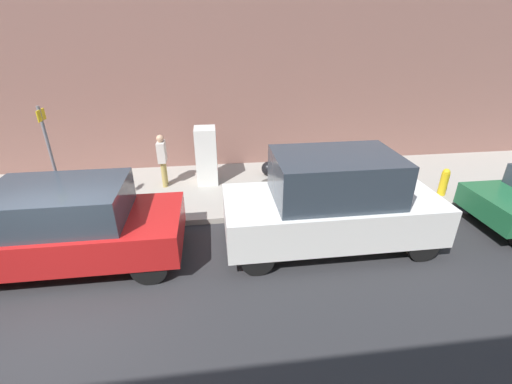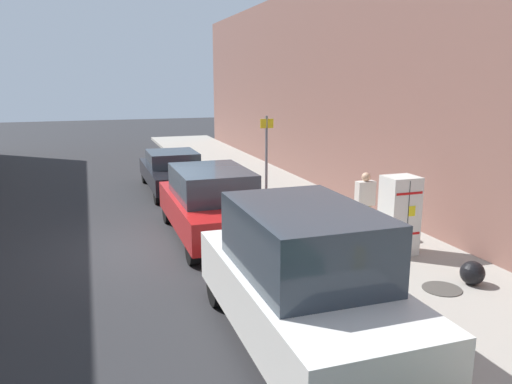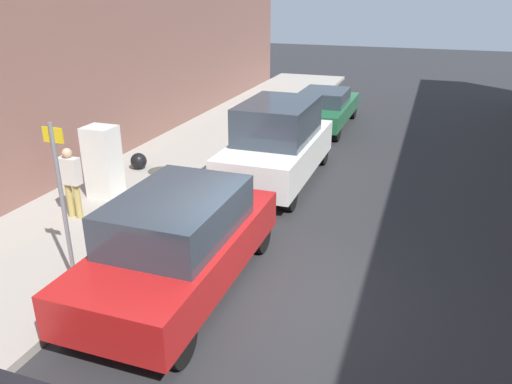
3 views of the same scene
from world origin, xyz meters
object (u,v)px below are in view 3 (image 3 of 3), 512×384
(parked_sedan_green, at_px, (325,107))
(parked_suv_red, at_px, (179,242))
(street_sign_post, at_px, (62,199))
(pedestrian_walking_far, at_px, (71,179))
(parked_van_white, at_px, (278,143))
(trash_bag, at_px, (139,161))
(discarded_refrigerator, at_px, (103,162))
(fire_hydrant, at_px, (263,121))

(parked_sedan_green, bearing_deg, parked_suv_red, -90.00)
(street_sign_post, distance_m, pedestrian_walking_far, 2.87)
(pedestrian_walking_far, bearing_deg, parked_van_white, -136.61)
(trash_bag, distance_m, parked_suv_red, 6.08)
(trash_bag, relative_size, pedestrian_walking_far, 0.28)
(pedestrian_walking_far, xyz_separation_m, parked_van_white, (3.38, 3.98, 0.00))
(parked_suv_red, distance_m, parked_sedan_green, 11.42)
(trash_bag, height_order, parked_sedan_green, parked_sedan_green)
(discarded_refrigerator, xyz_separation_m, fire_hydrant, (1.75, 6.61, -0.45))
(fire_hydrant, xyz_separation_m, parked_sedan_green, (1.72, 2.01, 0.19))
(street_sign_post, bearing_deg, parked_sedan_green, 82.13)
(discarded_refrigerator, xyz_separation_m, parked_van_white, (3.47, 2.71, 0.05))
(street_sign_post, relative_size, fire_hydrant, 3.55)
(parked_van_white, bearing_deg, street_sign_post, -105.12)
(parked_suv_red, relative_size, parked_sedan_green, 0.98)
(discarded_refrigerator, xyz_separation_m, parked_sedan_green, (3.47, 8.62, -0.26))
(discarded_refrigerator, relative_size, trash_bag, 3.82)
(parked_van_white, xyz_separation_m, parked_sedan_green, (-0.00, 5.91, -0.30))
(trash_bag, xyz_separation_m, parked_suv_red, (3.77, -4.74, 0.52))
(pedestrian_walking_far, relative_size, parked_sedan_green, 0.34)
(discarded_refrigerator, bearing_deg, fire_hydrant, 75.16)
(street_sign_post, distance_m, fire_hydrant, 10.15)
(pedestrian_walking_far, bearing_deg, parked_suv_red, 149.31)
(pedestrian_walking_far, height_order, parked_sedan_green, pedestrian_walking_far)
(fire_hydrant, bearing_deg, parked_van_white, -66.19)
(street_sign_post, relative_size, parked_van_white, 0.60)
(street_sign_post, bearing_deg, pedestrian_walking_far, 127.69)
(parked_suv_red, relative_size, parked_van_white, 0.98)
(parked_van_white, bearing_deg, parked_sedan_green, 90.00)
(trash_bag, bearing_deg, fire_hydrant, 66.30)
(street_sign_post, xyz_separation_m, pedestrian_walking_far, (-1.71, 2.21, -0.66))
(trash_bag, bearing_deg, parked_suv_red, -51.51)
(street_sign_post, distance_m, trash_bag, 5.96)
(pedestrian_walking_far, distance_m, parked_van_white, 5.22)
(discarded_refrigerator, distance_m, street_sign_post, 3.98)
(discarded_refrigerator, height_order, fire_hydrant, discarded_refrigerator)
(discarded_refrigerator, bearing_deg, pedestrian_walking_far, -85.80)
(discarded_refrigerator, height_order, street_sign_post, street_sign_post)
(street_sign_post, relative_size, pedestrian_walking_far, 1.78)
(discarded_refrigerator, xyz_separation_m, pedestrian_walking_far, (0.09, -1.27, 0.04))
(fire_hydrant, xyz_separation_m, parked_van_white, (1.72, -3.90, 0.50))
(fire_hydrant, height_order, parked_van_white, parked_van_white)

